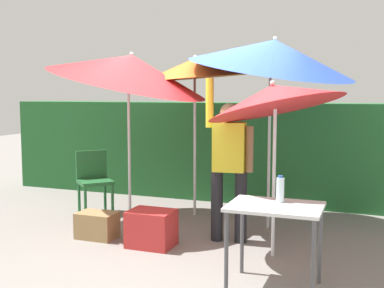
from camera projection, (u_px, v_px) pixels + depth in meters
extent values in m
plane|color=gray|center=(183.00, 240.00, 5.62)|extent=(24.00, 24.00, 0.00)
cube|color=#23602D|center=(237.00, 151.00, 7.73)|extent=(8.00, 0.70, 1.56)
cylinder|color=silver|center=(269.00, 150.00, 6.02)|extent=(0.04, 0.04, 2.01)
cone|color=blue|center=(273.00, 54.00, 5.92)|extent=(2.13, 2.09, 0.91)
sphere|color=silver|center=(275.00, 38.00, 5.92)|extent=(0.05, 0.05, 0.05)
cylinder|color=silver|center=(129.00, 154.00, 6.24)|extent=(0.04, 0.04, 1.84)
cone|color=red|center=(130.00, 69.00, 6.17)|extent=(2.11, 2.08, 0.86)
sphere|color=silver|center=(131.00, 54.00, 6.18)|extent=(0.05, 0.05, 0.05)
cylinder|color=silver|center=(274.00, 183.00, 4.99)|extent=(0.04, 0.04, 1.55)
cone|color=red|center=(274.00, 97.00, 4.87)|extent=(1.45, 1.42, 0.68)
sphere|color=silver|center=(272.00, 83.00, 4.84)|extent=(0.05, 0.05, 0.05)
cylinder|color=silver|center=(195.00, 148.00, 6.67)|extent=(0.04, 0.04, 1.91)
cone|color=#EA5919|center=(195.00, 68.00, 6.55)|extent=(1.55, 1.54, 0.43)
sphere|color=silver|center=(195.00, 57.00, 6.52)|extent=(0.05, 0.05, 0.05)
cylinder|color=black|center=(217.00, 206.00, 5.57)|extent=(0.14, 0.14, 0.82)
cylinder|color=black|center=(241.00, 207.00, 5.50)|extent=(0.14, 0.14, 0.82)
cube|color=yellow|center=(229.00, 147.00, 5.46)|extent=(0.38, 0.26, 0.56)
sphere|color=#8C6647|center=(230.00, 113.00, 5.42)|extent=(0.22, 0.22, 0.22)
cylinder|color=yellow|center=(210.00, 103.00, 5.47)|extent=(0.10, 0.10, 0.56)
cylinder|color=#8C6647|center=(249.00, 149.00, 5.41)|extent=(0.10, 0.10, 0.52)
cylinder|color=#236633|center=(85.00, 203.00, 6.54)|extent=(0.04, 0.04, 0.44)
cylinder|color=#236633|center=(113.00, 200.00, 6.70)|extent=(0.04, 0.04, 0.44)
cylinder|color=#236633|center=(79.00, 198.00, 6.88)|extent=(0.04, 0.04, 0.44)
cylinder|color=#236633|center=(105.00, 195.00, 7.04)|extent=(0.04, 0.04, 0.44)
cube|color=#236633|center=(95.00, 182.00, 6.76)|extent=(0.62, 0.62, 0.05)
cube|color=#236633|center=(91.00, 164.00, 6.92)|extent=(0.33, 0.35, 0.40)
cube|color=red|center=(151.00, 228.00, 5.37)|extent=(0.50, 0.39, 0.41)
cube|color=#9E7A4C|center=(97.00, 225.00, 5.68)|extent=(0.46, 0.31, 0.31)
cylinder|color=#4C4C51|center=(320.00, 244.00, 4.30)|extent=(0.04, 0.04, 0.72)
cylinder|color=#4C4C51|center=(242.00, 236.00, 4.56)|extent=(0.04, 0.04, 0.72)
cylinder|color=#4C4C51|center=(313.00, 264.00, 3.82)|extent=(0.04, 0.04, 0.72)
cylinder|color=#4C4C51|center=(226.00, 253.00, 4.07)|extent=(0.04, 0.04, 0.72)
cube|color=silver|center=(275.00, 207.00, 4.15)|extent=(0.80, 0.60, 0.03)
cylinder|color=silver|center=(280.00, 190.00, 4.24)|extent=(0.07, 0.07, 0.22)
cylinder|color=#2D60B7|center=(281.00, 177.00, 4.23)|extent=(0.04, 0.04, 0.02)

